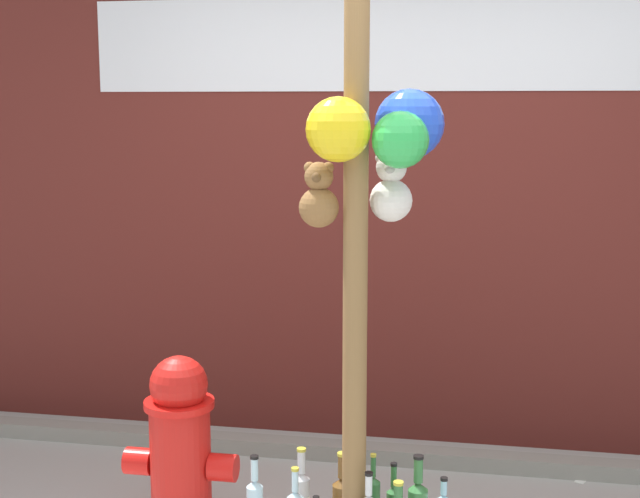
% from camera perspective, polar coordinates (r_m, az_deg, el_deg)
% --- Properties ---
extents(building_wall, '(10.00, 0.21, 3.90)m').
position_cam_1_polar(building_wall, '(4.74, 5.62, 11.08)').
color(building_wall, '#561E19').
rests_on(building_wall, ground_plane).
extents(curb_strip, '(8.00, 0.12, 0.08)m').
position_cam_1_polar(curb_strip, '(4.65, 4.74, -12.94)').
color(curb_strip, gray).
rests_on(curb_strip, ground_plane).
extents(memorial_post, '(0.54, 0.40, 2.91)m').
position_cam_1_polar(memorial_post, '(3.28, 3.16, 8.41)').
color(memorial_post, olive).
rests_on(memorial_post, ground_plane).
extents(fire_hydrant, '(0.48, 0.29, 0.77)m').
position_cam_1_polar(fire_hydrant, '(3.86, -8.89, -12.28)').
color(fire_hydrant, red).
rests_on(fire_hydrant, ground_plane).
extents(litter_0, '(0.12, 0.16, 0.01)m').
position_cam_1_polar(litter_0, '(4.75, 14.92, -13.25)').
color(litter_0, '#8C99B2').
rests_on(litter_0, ground_plane).
extents(litter_1, '(0.07, 0.09, 0.01)m').
position_cam_1_polar(litter_1, '(4.63, 16.32, -13.92)').
color(litter_1, silver).
rests_on(litter_1, ground_plane).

